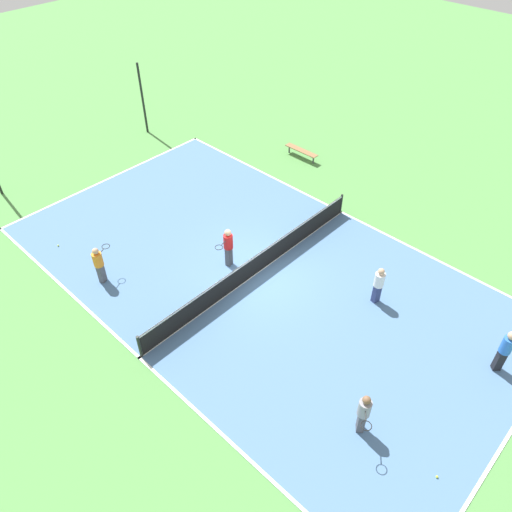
{
  "coord_description": "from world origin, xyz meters",
  "views": [
    {
      "loc": [
        -10.04,
        -9.54,
        13.06
      ],
      "look_at": [
        0.0,
        0.0,
        0.9
      ],
      "focal_mm": 35.0,
      "sensor_mm": 36.0,
      "label": 1
    }
  ],
  "objects_px": {
    "player_near_blue": "(506,349)",
    "tennis_ball_right_alley": "(58,245)",
    "bench": "(301,151)",
    "player_coach_red": "(228,245)",
    "tennis_ball_near_net": "(437,477)",
    "tennis_net": "(256,264)",
    "player_near_white": "(379,283)",
    "player_baseline_gray": "(364,412)",
    "player_center_orange": "(99,263)",
    "fence_post_back_right": "(143,99)"
  },
  "relations": [
    {
      "from": "tennis_ball_near_net",
      "to": "player_coach_red",
      "type": "bearing_deg",
      "value": 78.32
    },
    {
      "from": "player_baseline_gray",
      "to": "fence_post_back_right",
      "type": "height_order",
      "value": "fence_post_back_right"
    },
    {
      "from": "player_center_orange",
      "to": "tennis_ball_near_net",
      "type": "height_order",
      "value": "player_center_orange"
    },
    {
      "from": "bench",
      "to": "player_center_orange",
      "type": "distance_m",
      "value": 12.11
    },
    {
      "from": "fence_post_back_right",
      "to": "bench",
      "type": "bearing_deg",
      "value": -65.21
    },
    {
      "from": "player_center_orange",
      "to": "player_coach_red",
      "type": "xyz_separation_m",
      "value": [
        3.88,
        -2.76,
        0.07
      ]
    },
    {
      "from": "player_coach_red",
      "to": "tennis_net",
      "type": "bearing_deg",
      "value": 94.73
    },
    {
      "from": "player_near_blue",
      "to": "tennis_ball_right_alley",
      "type": "height_order",
      "value": "player_near_blue"
    },
    {
      "from": "bench",
      "to": "player_baseline_gray",
      "type": "xyz_separation_m",
      "value": [
        -10.53,
        -10.87,
        0.53
      ]
    },
    {
      "from": "player_coach_red",
      "to": "player_near_blue",
      "type": "relative_size",
      "value": 0.98
    },
    {
      "from": "player_coach_red",
      "to": "player_near_blue",
      "type": "xyz_separation_m",
      "value": [
        2.38,
        -9.61,
        0.02
      ]
    },
    {
      "from": "player_near_white",
      "to": "tennis_ball_near_net",
      "type": "height_order",
      "value": "player_near_white"
    },
    {
      "from": "player_coach_red",
      "to": "bench",
      "type": "bearing_deg",
      "value": -171.38
    },
    {
      "from": "tennis_net",
      "to": "bench",
      "type": "height_order",
      "value": "tennis_net"
    },
    {
      "from": "tennis_ball_near_net",
      "to": "tennis_ball_right_alley",
      "type": "height_order",
      "value": "same"
    },
    {
      "from": "player_center_orange",
      "to": "tennis_ball_near_net",
      "type": "bearing_deg",
      "value": -106.57
    },
    {
      "from": "player_coach_red",
      "to": "player_center_orange",
      "type": "bearing_deg",
      "value": -48.0
    },
    {
      "from": "player_near_blue",
      "to": "tennis_ball_near_net",
      "type": "relative_size",
      "value": 25.22
    },
    {
      "from": "player_coach_red",
      "to": "player_baseline_gray",
      "type": "relative_size",
      "value": 1.07
    },
    {
      "from": "player_near_blue",
      "to": "tennis_ball_near_net",
      "type": "xyz_separation_m",
      "value": [
        -4.44,
        -0.36,
        -0.95
      ]
    },
    {
      "from": "tennis_net",
      "to": "bench",
      "type": "bearing_deg",
      "value": 28.64
    },
    {
      "from": "player_coach_red",
      "to": "tennis_ball_right_alley",
      "type": "xyz_separation_m",
      "value": [
        -4.02,
        5.81,
        -0.94
      ]
    },
    {
      "from": "tennis_net",
      "to": "bench",
      "type": "xyz_separation_m",
      "value": [
        7.86,
        4.29,
        -0.11
      ]
    },
    {
      "from": "player_baseline_gray",
      "to": "fence_post_back_right",
      "type": "relative_size",
      "value": 0.41
    },
    {
      "from": "player_coach_red",
      "to": "fence_post_back_right",
      "type": "bearing_deg",
      "value": -124.65
    },
    {
      "from": "player_center_orange",
      "to": "tennis_ball_near_net",
      "type": "distance_m",
      "value": 12.89
    },
    {
      "from": "player_coach_red",
      "to": "fence_post_back_right",
      "type": "relative_size",
      "value": 0.44
    },
    {
      "from": "tennis_ball_near_net",
      "to": "fence_post_back_right",
      "type": "height_order",
      "value": "fence_post_back_right"
    },
    {
      "from": "player_coach_red",
      "to": "player_baseline_gray",
      "type": "xyz_separation_m",
      "value": [
        -2.32,
        -7.69,
        -0.07
      ]
    },
    {
      "from": "bench",
      "to": "tennis_ball_right_alley",
      "type": "relative_size",
      "value": 27.79
    },
    {
      "from": "tennis_ball_right_alley",
      "to": "fence_post_back_right",
      "type": "bearing_deg",
      "value": 31.99
    },
    {
      "from": "tennis_ball_right_alley",
      "to": "player_coach_red",
      "type": "bearing_deg",
      "value": -55.35
    },
    {
      "from": "player_coach_red",
      "to": "tennis_ball_near_net",
      "type": "xyz_separation_m",
      "value": [
        -2.06,
        -9.97,
        -0.94
      ]
    },
    {
      "from": "tennis_net",
      "to": "player_coach_red",
      "type": "distance_m",
      "value": 1.27
    },
    {
      "from": "tennis_net",
      "to": "fence_post_back_right",
      "type": "height_order",
      "value": "fence_post_back_right"
    },
    {
      "from": "player_coach_red",
      "to": "player_baseline_gray",
      "type": "distance_m",
      "value": 8.03
    },
    {
      "from": "tennis_ball_right_alley",
      "to": "player_near_white",
      "type": "bearing_deg",
      "value": -60.38
    },
    {
      "from": "player_near_white",
      "to": "fence_post_back_right",
      "type": "height_order",
      "value": "fence_post_back_right"
    },
    {
      "from": "player_near_white",
      "to": "tennis_ball_right_alley",
      "type": "bearing_deg",
      "value": 134.33
    },
    {
      "from": "tennis_net",
      "to": "tennis_ball_right_alley",
      "type": "bearing_deg",
      "value": 122.21
    },
    {
      "from": "bench",
      "to": "player_near_blue",
      "type": "distance_m",
      "value": 14.07
    },
    {
      "from": "bench",
      "to": "player_near_white",
      "type": "xyz_separation_m",
      "value": [
        -5.96,
        -8.39,
        0.51
      ]
    },
    {
      "from": "player_coach_red",
      "to": "player_near_blue",
      "type": "height_order",
      "value": "player_near_blue"
    },
    {
      "from": "bench",
      "to": "tennis_net",
      "type": "bearing_deg",
      "value": 118.64
    },
    {
      "from": "tennis_ball_near_net",
      "to": "tennis_ball_right_alley",
      "type": "xyz_separation_m",
      "value": [
        -1.96,
        15.78,
        0.0
      ]
    },
    {
      "from": "tennis_net",
      "to": "player_coach_red",
      "type": "relative_size",
      "value": 6.42
    },
    {
      "from": "tennis_net",
      "to": "bench",
      "type": "distance_m",
      "value": 8.96
    },
    {
      "from": "bench",
      "to": "player_center_orange",
      "type": "bearing_deg",
      "value": 91.97
    },
    {
      "from": "player_near_white",
      "to": "fence_post_back_right",
      "type": "bearing_deg",
      "value": 96.77
    },
    {
      "from": "tennis_net",
      "to": "player_near_blue",
      "type": "distance_m",
      "value": 8.75
    }
  ]
}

